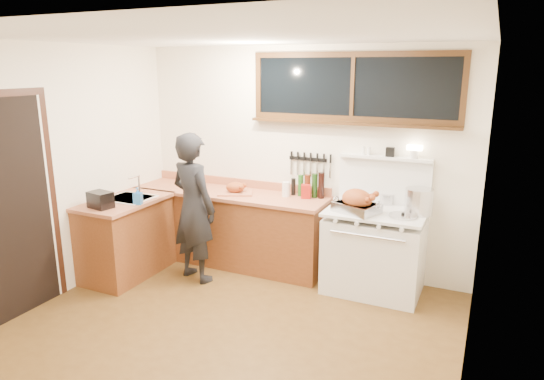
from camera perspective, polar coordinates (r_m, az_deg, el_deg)
The scene contains 20 objects.
ground_plane at distance 4.67m, azimuth -5.14°, elevation -16.28°, with size 4.00×3.50×0.02m, color #553816.
room_shell at distance 4.09m, azimuth -5.66°, elevation 4.18°, with size 4.10×3.60×2.65m.
counter_back at distance 5.99m, azimuth -4.99°, elevation -4.30°, with size 2.44×0.64×1.00m.
counter_left at distance 5.86m, azimuth -16.75°, elevation -5.33°, with size 0.64×1.09×0.90m.
sink_unit at distance 5.79m, azimuth -16.39°, elevation -1.45°, with size 0.50×0.45×0.37m.
vintage_stove at distance 5.34m, azimuth 11.96°, elevation -6.83°, with size 1.02×0.74×1.57m.
back_window at distance 5.39m, azimuth 9.40°, elevation 10.95°, with size 2.32×0.13×0.77m.
left_doorway at distance 5.14m, azimuth -28.37°, elevation -1.84°, with size 0.02×1.04×2.17m.
knife_strip at distance 5.64m, azimuth 4.41°, elevation 3.51°, with size 0.52×0.03×0.28m.
man at distance 5.45m, azimuth -9.21°, elevation -2.07°, with size 0.70×0.56×1.68m.
soap_bottle at distance 5.49m, azimuth -15.52°, elevation -0.66°, with size 0.11×0.11×0.19m.
toaster at distance 5.47m, azimuth -19.54°, elevation -1.09°, with size 0.28×0.21×0.17m.
cutting_board at distance 5.75m, azimuth -4.30°, elevation 0.10°, with size 0.49×0.44×0.14m.
roast_turkey at distance 5.07m, azimuth 10.00°, elevation -1.48°, with size 0.52×0.46×0.25m.
stockpot at distance 5.15m, azimuth 16.91°, elevation -1.28°, with size 0.30×0.30×0.26m.
saucepan at distance 5.45m, azimuth 13.37°, elevation -1.03°, with size 0.16×0.28×0.11m.
pot_lid at distance 5.04m, azimuth 15.13°, elevation -2.93°, with size 0.36×0.36×0.04m.
coffee_tin at distance 5.54m, azimuth 4.01°, elevation -0.18°, with size 0.13×0.11×0.16m.
pitcher at distance 5.61m, azimuth 1.66°, elevation 0.10°, with size 0.11×0.11×0.17m.
bottle_cluster at distance 5.59m, azimuth 4.54°, elevation 0.52°, with size 0.41×0.07×0.30m.
Camera 1 is at (2.04, -3.46, 2.37)m, focal length 32.00 mm.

